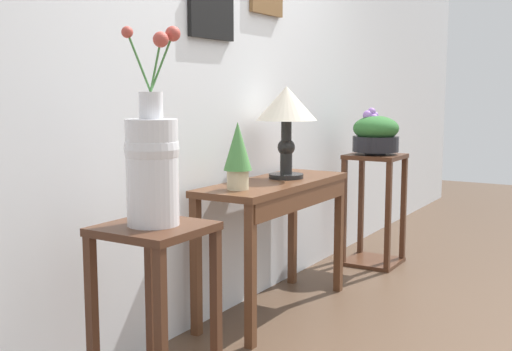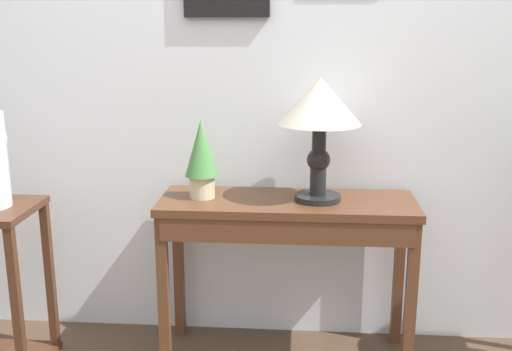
% 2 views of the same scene
% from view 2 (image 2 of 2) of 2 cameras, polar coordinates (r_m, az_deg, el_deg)
% --- Properties ---
extents(back_wall_with_art, '(9.00, 0.13, 2.80)m').
position_cam_2_polar(back_wall_with_art, '(2.80, 1.53, 12.40)').
color(back_wall_with_art, silver).
rests_on(back_wall_with_art, ground).
extents(console_table, '(1.10, 0.39, 0.75)m').
position_cam_2_polar(console_table, '(2.63, 2.91, -4.85)').
color(console_table, '#56331E').
rests_on(console_table, ground).
extents(table_lamp, '(0.35, 0.35, 0.52)m').
position_cam_2_polar(table_lamp, '(2.53, 6.01, 6.14)').
color(table_lamp, black).
rests_on(table_lamp, console_table).
extents(potted_plant_on_console, '(0.14, 0.14, 0.34)m').
position_cam_2_polar(potted_plant_on_console, '(2.61, -5.15, 1.87)').
color(potted_plant_on_console, beige).
rests_on(potted_plant_on_console, console_table).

